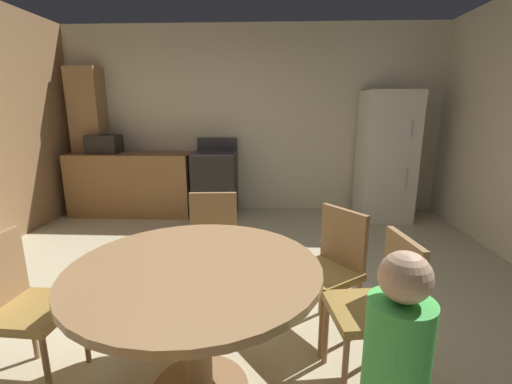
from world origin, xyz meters
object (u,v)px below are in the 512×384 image
refrigerator (386,156)px  chair_northeast (330,264)px  chair_east (380,302)px  chair_west (20,301)px  oven_range (215,183)px  microwave (104,144)px  chair_north (213,241)px  dining_table (196,293)px

refrigerator → chair_northeast: (-1.16, -2.68, -0.38)m
chair_northeast → chair_east: bearing=75.2°
chair_west → oven_range: bearing=83.4°
chair_west → chair_northeast: bearing=20.1°
refrigerator → microwave: refrigerator is taller
microwave → refrigerator: bearing=-0.7°
chair_east → chair_west: bearing=-5.3°
chair_northeast → chair_north: 0.95m
oven_range → chair_west: bearing=-99.4°
refrigerator → chair_west: (-2.93, -3.23, -0.38)m
dining_table → chair_northeast: chair_northeast is taller
chair_east → microwave: bearing=-54.4°
oven_range → dining_table: 3.36m
microwave → chair_northeast: bearing=-44.0°
refrigerator → chair_east: 3.31m
chair_east → chair_northeast: bearing=-75.2°
refrigerator → chair_northeast: bearing=-113.5°
oven_range → dining_table: size_ratio=0.86×
dining_table → chair_north: chair_north is taller
oven_range → microwave: microwave is taller
chair_west → refrigerator: bearing=50.5°
microwave → chair_north: microwave is taller
chair_west → chair_north: bearing=48.8°
refrigerator → oven_range: bearing=178.7°
refrigerator → chair_north: 3.08m
refrigerator → microwave: 3.99m
dining_table → chair_west: chair_west is taller
microwave → chair_west: (1.05, -3.28, -0.53)m
oven_range → microwave: size_ratio=2.50×
chair_north → refrigerator: bearing=133.7°
chair_west → dining_table: bearing=0.0°
chair_northeast → microwave: bearing=-81.4°
chair_northeast → refrigerator: bearing=-150.9°
dining_table → chair_northeast: size_ratio=1.46×
microwave → chair_west: microwave is taller
chair_northeast → chair_west: size_ratio=1.00×
oven_range → dining_table: (0.44, -3.33, 0.14)m
oven_range → chair_east: (1.42, -3.19, 0.03)m
oven_range → dining_table: oven_range is taller
microwave → chair_east: microwave is taller
chair_northeast → chair_north: (-0.87, 0.38, 0.00)m
chair_northeast → oven_range: bearing=-103.2°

